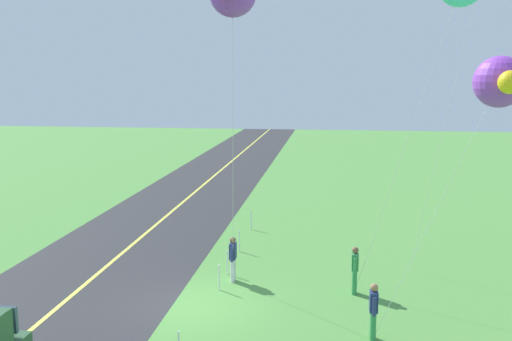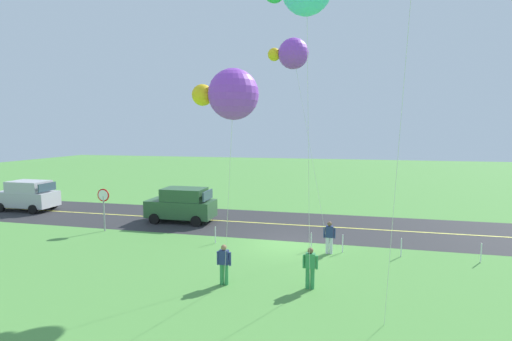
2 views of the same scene
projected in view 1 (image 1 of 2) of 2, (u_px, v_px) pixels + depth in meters
ground_plane at (188, 307)px, 17.72m from camera, size 120.00×120.00×0.10m
asphalt_road at (68, 299)px, 18.24m from camera, size 120.00×7.00×0.00m
road_centre_stripe at (68, 299)px, 18.24m from camera, size 120.00×0.16×0.00m
person_adult_near at (233, 257)px, 19.69m from camera, size 0.58×0.22×1.60m
person_adult_companion at (355, 269)px, 18.55m from camera, size 0.58×0.22×1.60m
person_child_watcher at (373, 310)px, 15.29m from camera, size 0.58×0.22×1.60m
kite_yellow_high at (500, 82)px, 15.14m from camera, size 2.08×3.94×7.66m
fence_post_0 at (251, 220)px, 26.42m from camera, size 0.05×0.05×0.90m
fence_post_1 at (239, 241)px, 23.09m from camera, size 0.05×0.05×0.90m
fence_post_2 at (227, 262)px, 20.44m from camera, size 0.05×0.05×0.90m
fence_post_3 at (219, 277)px, 18.94m from camera, size 0.05×0.05×0.90m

